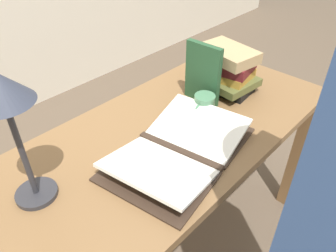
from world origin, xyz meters
TOP-DOWN VIEW (x-y plane):
  - ground_plane at (0.00, 0.00)m, footprint 12.00×12.00m
  - reading_desk at (0.00, 0.00)m, footprint 1.59×0.70m
  - open_book at (-0.04, -0.12)m, footprint 0.61×0.44m
  - book_stack_tall at (0.45, 0.03)m, footprint 0.24×0.28m
  - book_standing_upright at (0.30, 0.05)m, footprint 0.03×0.17m
  - reading_lamp at (-0.49, 0.08)m, footprint 0.16×0.16m
  - coffee_mug at (0.23, -0.02)m, footprint 0.12×0.09m

SIDE VIEW (x-z plane):
  - ground_plane at x=0.00m, z-range 0.00..0.00m
  - reading_desk at x=0.00m, z-range 0.29..1.07m
  - open_book at x=-0.04m, z-range 0.77..0.83m
  - coffee_mug at x=0.23m, z-range 0.78..0.86m
  - book_stack_tall at x=0.45m, z-range 0.78..0.98m
  - book_standing_upright at x=0.30m, z-range 0.78..1.05m
  - reading_lamp at x=-0.49m, z-range 0.91..1.34m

